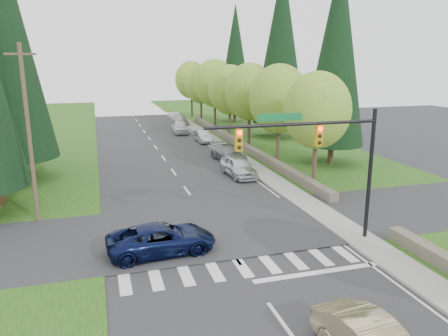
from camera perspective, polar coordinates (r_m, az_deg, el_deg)
name	(u,v)px	position (r m, az deg, el deg)	size (l,w,h in m)	color
ground	(269,305)	(17.59, 5.93, -17.32)	(120.00, 120.00, 0.00)	#28282B
grass_east	(320,164)	(39.81, 12.42, 0.49)	(14.00, 110.00, 0.06)	#234512
cross_street	(215,229)	(24.39, -1.24, -7.95)	(120.00, 8.00, 0.10)	#28282B
sidewalk_east	(248,163)	(39.12, 3.15, 0.62)	(1.80, 80.00, 0.13)	gray
curb_east	(239,164)	(38.85, 1.96, 0.54)	(0.20, 80.00, 0.13)	gray
stone_wall_north	(238,143)	(47.00, 1.86, 3.27)	(0.70, 40.00, 0.70)	#4C4438
traffic_signal	(321,148)	(21.41, 12.57, 2.53)	(8.70, 0.37, 6.80)	black
utility_pole	(29,134)	(26.40, -24.14, 4.12)	(1.60, 0.24, 10.00)	#473828
decid_tree_0	(317,110)	(31.86, 12.08, 7.37)	(4.80, 4.80, 8.37)	#38281C
decid_tree_1	(279,99)	(38.15, 7.21, 8.92)	(5.20, 5.20, 8.80)	#38281C
decid_tree_2	(249,92)	(44.56, 3.35, 9.90)	(5.00, 5.00, 8.82)	#38281C
decid_tree_3	(230,90)	(51.23, 0.78, 10.16)	(5.00, 5.00, 8.55)	#38281C
decid_tree_4	(215,83)	(57.95, -1.20, 11.01)	(5.40, 5.40, 9.18)	#38281C
decid_tree_5	(201,84)	(64.70, -3.03, 10.84)	(4.80, 4.80, 8.30)	#38281C
decid_tree_6	(191,80)	(71.52, -4.29, 11.39)	(5.20, 5.20, 8.86)	#38281C
conifer_w_c	(1,28)	(36.42, -27.16, 15.97)	(6.46, 6.46, 20.80)	#38281C
conifer_e_a	(337,51)	(39.25, 14.52, 14.58)	(5.44, 5.44, 17.80)	#38281C
conifer_e_b	(281,44)	(52.22, 7.47, 15.75)	(6.12, 6.12, 19.80)	#38281C
conifer_e_c	(235,58)	(64.96, 1.48, 14.18)	(5.10, 5.10, 16.80)	#38281C
suv_navy	(162,239)	(21.47, -8.14, -9.17)	(2.41, 5.22, 1.45)	#0B1338
parked_car_a	(239,167)	(34.85, 1.91, 0.18)	(1.86, 4.63, 1.58)	silver
parked_car_b	(228,153)	(40.23, 0.56, 1.97)	(2.01, 4.93, 1.43)	gray
parked_car_c	(203,136)	(49.50, -2.74, 4.18)	(1.40, 4.02, 1.32)	#AAABAF
parked_car_d	(180,127)	(55.53, -5.77, 5.31)	(1.81, 4.49, 1.53)	silver
parked_car_e	(181,120)	(62.57, -5.70, 6.23)	(1.95, 4.80, 1.39)	#A8A8AD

